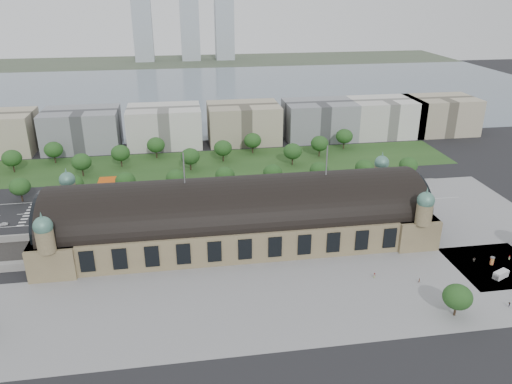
{
  "coord_description": "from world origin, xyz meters",
  "views": [
    {
      "loc": [
        -20.56,
        -176.45,
        95.26
      ],
      "look_at": [
        9.42,
        14.18,
        14.0
      ],
      "focal_mm": 35.0,
      "sensor_mm": 36.0,
      "label": 1
    }
  ],
  "objects": [
    {
      "name": "tree_row_5",
      "position": [
        0.0,
        53.0,
        7.43
      ],
      "size": [
        9.6,
        9.6,
        11.52
      ],
      "color": "#2D2116",
      "rests_on": "ground"
    },
    {
      "name": "lake",
      "position": [
        0.0,
        298.0,
        0.0
      ],
      "size": [
        700.0,
        320.0,
        0.08
      ],
      "primitive_type": "cube",
      "color": "slate",
      "rests_on": "ground"
    },
    {
      "name": "traffic_car_6",
      "position": [
        91.11,
        33.39,
        0.68
      ],
      "size": [
        5.14,
        2.84,
        1.36
      ],
      "primitive_type": "imported",
      "rotation": [
        0.0,
        0.0,
        -1.69
      ],
      "color": "silver",
      "rests_on": "ground"
    },
    {
      "name": "office_2",
      "position": [
        -80.0,
        133.0,
        12.0
      ],
      "size": [
        45.0,
        32.0,
        24.0
      ],
      "primitive_type": "cube",
      "color": "gray",
      "rests_on": "ground"
    },
    {
      "name": "tree_row_6",
      "position": [
        24.0,
        53.0,
        7.43
      ],
      "size": [
        9.6,
        9.6,
        11.52
      ],
      "color": "#2D2116",
      "rests_on": "ground"
    },
    {
      "name": "tree_row_7",
      "position": [
        48.0,
        53.0,
        7.43
      ],
      "size": [
        9.6,
        9.6,
        11.52
      ],
      "color": "#2D2116",
      "rests_on": "ground"
    },
    {
      "name": "tree_belt_7",
      "position": [
        3.0,
        95.0,
        8.05
      ],
      "size": [
        10.4,
        10.4,
        12.48
      ],
      "color": "#2D2116",
      "rests_on": "ground"
    },
    {
      "name": "plaza_east",
      "position": [
        103.0,
        0.0,
        0.0
      ],
      "size": [
        56.0,
        100.0,
        0.12
      ],
      "primitive_type": "cube",
      "color": "gray",
      "rests_on": "ground"
    },
    {
      "name": "parked_car_3",
      "position": [
        -56.33,
        25.0,
        0.72
      ],
      "size": [
        4.47,
        3.75,
        1.44
      ],
      "primitive_type": "imported",
      "rotation": [
        0.0,
        0.0,
        -0.99
      ],
      "color": "slate",
      "rests_on": "ground"
    },
    {
      "name": "plaza_south",
      "position": [
        10.0,
        -44.0,
        0.0
      ],
      "size": [
        190.0,
        48.0,
        0.12
      ],
      "primitive_type": "cube",
      "color": "gray",
      "rests_on": "ground"
    },
    {
      "name": "tree_belt_3",
      "position": [
        -73.0,
        83.0,
        8.05
      ],
      "size": [
        10.4,
        10.4,
        12.48
      ],
      "color": "#2D2116",
      "rests_on": "ground"
    },
    {
      "name": "grass_belt",
      "position": [
        -15.0,
        93.0,
        0.0
      ],
      "size": [
        300.0,
        45.0,
        0.1
      ],
      "primitive_type": "cube",
      "color": "#25481D",
      "rests_on": "ground"
    },
    {
      "name": "office_5",
      "position": [
        70.0,
        133.0,
        12.0
      ],
      "size": [
        45.0,
        32.0,
        24.0
      ],
      "primitive_type": "cube",
      "color": "gray",
      "rests_on": "ground"
    },
    {
      "name": "parked_car_0",
      "position": [
        -80.0,
        24.12,
        0.74
      ],
      "size": [
        4.7,
        3.37,
        1.47
      ],
      "primitive_type": "imported",
      "rotation": [
        0.0,
        0.0,
        -1.11
      ],
      "color": "black",
      "rests_on": "ground"
    },
    {
      "name": "traffic_car_5",
      "position": [
        42.35,
        47.21,
        0.66
      ],
      "size": [
        4.01,
        1.44,
        1.32
      ],
      "primitive_type": "imported",
      "rotation": [
        0.0,
        0.0,
        1.58
      ],
      "color": "#53565A",
      "rests_on": "ground"
    },
    {
      "name": "tree_plaza_s",
      "position": [
        60.0,
        -60.0,
        6.8
      ],
      "size": [
        9.0,
        9.0,
        10.64
      ],
      "color": "#2D2116",
      "rests_on": "ground"
    },
    {
      "name": "tree_row_4",
      "position": [
        -24.0,
        53.0,
        7.43
      ],
      "size": [
        9.6,
        9.6,
        11.52
      ],
      "color": "#2D2116",
      "rests_on": "ground"
    },
    {
      "name": "pedestrian_0",
      "position": [
        43.39,
        -35.85,
        0.98
      ],
      "size": [
        0.96,
        0.55,
        1.95
      ],
      "primitive_type": "imported",
      "rotation": [
        0.0,
        0.0,
        -0.01
      ],
      "color": "gray",
      "rests_on": "ground"
    },
    {
      "name": "tree_belt_5",
      "position": [
        -35.0,
        107.0,
        8.05
      ],
      "size": [
        10.4,
        10.4,
        12.48
      ],
      "color": "#2D2116",
      "rests_on": "ground"
    },
    {
      "name": "ground",
      "position": [
        0.0,
        0.0,
        0.0
      ],
      "size": [
        900.0,
        900.0,
        0.0
      ],
      "primitive_type": "plane",
      "color": "black",
      "rests_on": "ground"
    },
    {
      "name": "parked_car_6",
      "position": [
        -18.0,
        25.0,
        0.7
      ],
      "size": [
        5.22,
        4.0,
        1.41
      ],
      "primitive_type": "imported",
      "rotation": [
        0.0,
        0.0,
        -1.09
      ],
      "color": "black",
      "rests_on": "ground"
    },
    {
      "name": "traffic_car_0",
      "position": [
        -97.26,
        27.45,
        0.67
      ],
      "size": [
        4.13,
        2.09,
        1.35
      ],
      "primitive_type": "imported",
      "rotation": [
        0.0,
        0.0,
        -1.44
      ],
      "color": "silver",
      "rests_on": "ground"
    },
    {
      "name": "far_shore",
      "position": [
        0.0,
        498.0,
        0.0
      ],
      "size": [
        700.0,
        120.0,
        0.14
      ],
      "primitive_type": "cube",
      "color": "#44513D",
      "rests_on": "ground"
    },
    {
      "name": "far_tower_mid",
      "position": [
        0.0,
        508.0,
        42.5
      ],
      "size": [
        24.0,
        24.0,
        85.0
      ],
      "primitive_type": "cube",
      "color": "#9EA8B2",
      "rests_on": "ground"
    },
    {
      "name": "traffic_car_2",
      "position": [
        -67.26,
        34.76,
        0.77
      ],
      "size": [
        5.78,
        3.15,
        1.54
      ],
      "primitive_type": "imported",
      "rotation": [
        0.0,
        0.0,
        -1.68
      ],
      "color": "black",
      "rests_on": "ground"
    },
    {
      "name": "far_tower_left",
      "position": [
        -60.0,
        508.0,
        40.0
      ],
      "size": [
        24.0,
        24.0,
        80.0
      ],
      "primitive_type": "cube",
      "color": "#9EA8B2",
      "rests_on": "ground"
    },
    {
      "name": "petrol_station",
      "position": [
        -53.91,
        65.28,
        2.95
      ],
      "size": [
        14.0,
        13.0,
        5.05
      ],
      "color": "#CD4D0C",
      "rests_on": "ground"
    },
    {
      "name": "traffic_car_4",
      "position": [
        1.6,
        27.23,
        0.75
      ],
      "size": [
        4.41,
        1.79,
        1.5
      ],
      "primitive_type": "imported",
      "rotation": [
        0.0,
        0.0,
        -1.57
      ],
      "color": "#1D1B4C",
      "rests_on": "ground"
    },
    {
      "name": "tree_belt_1",
      "position": [
        -111.0,
        95.0,
        8.05
      ],
      "size": [
        10.4,
        10.4,
        12.48
      ],
      "color": "#2D2116",
      "rests_on": "ground"
    },
    {
      "name": "far_tower_right",
      "position": [
        45.0,
        508.0,
        37.5
      ],
      "size": [
        24.0,
        24.0,
        75.0
      ],
      "primitive_type": "cube",
      "color": "#9EA8B2",
      "rests_on": "ground"
    },
    {
      "name": "office_7",
      "position": [
        155.0,
        133.0,
        12.0
      ],
      "size": [
        45.0,
        32.0,
        24.0
      ],
      "primitive_type": "cube",
      "color": "tan",
      "rests_on": "ground"
    },
    {
      "name": "tree_belt_4",
      "position": [
        -54.0,
        95.0,
        8.05
      ],
      "size": [
        10.4,
        10.4,
        12.48
      ],
      "color": "#2D2116",
      "rests_on": "ground"
    },
    {
      "name": "pedestrian_2",
      "position": [
        83.74,
        -31.23,
        0.97
      ],
      "size": [
        0.99,
        1.09,
        1.94
      ],
      "primitive_type": "imported",
      "rotation": [
        0.0,
        0.0,
        2.18
      ],
      "color": "gray",
      "rests_on": "ground"
    },
    {
      "name": "parked_car_1",
      "position": [
        -71.26,
        25.0,
        0.8
      ],
      "size": [
        6.13,
        5.66,
        1.59
      ],
      "primitive_type": "imported",
      "rotation": [
        0.0,
        0.0,
        -0.89
      ],
      "color": "maroon",
      "rests_on": "ground"
    },
    {
      "name": "tree_row_2",
      "position": [
        -72.0,
        53.0,
        7.43
      ],
      "size": [
        9.6,
        9.6,
        11.52
      ],
      "color": "#2D2116",
      "rests_on": "ground"
    },
    {
      "name": "tree_belt_8",
      "position": [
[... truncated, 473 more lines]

